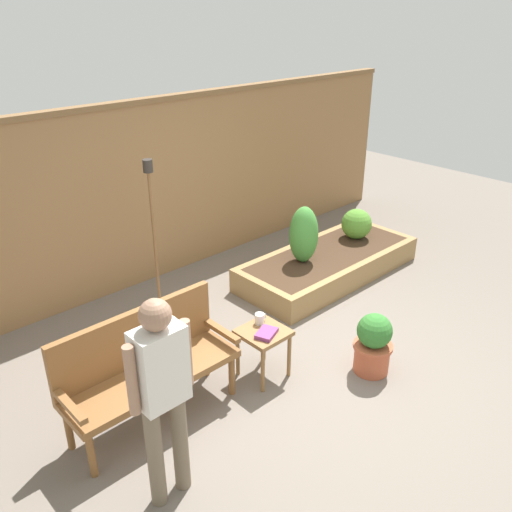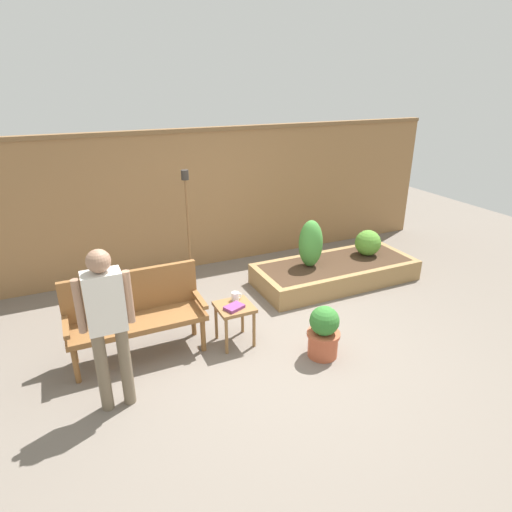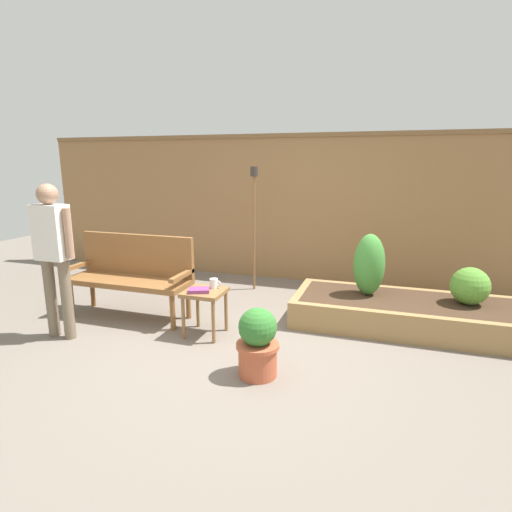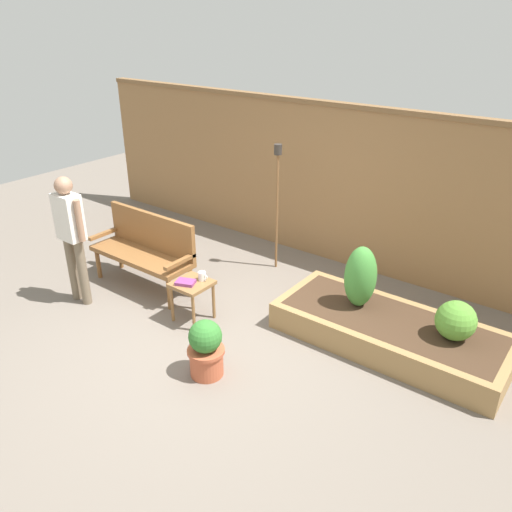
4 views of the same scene
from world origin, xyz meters
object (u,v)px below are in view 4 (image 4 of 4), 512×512
Objects in this scene: side_table at (192,289)px; garden_bench at (146,245)px; potted_boxwood at (206,349)px; book_on_table at (185,282)px; shrub_near_bench at (360,277)px; shrub_far_corner at (456,321)px; tiki_torch at (277,186)px; person_by_bench at (71,230)px; cup_on_table at (202,276)px.

garden_bench is at bearing 165.17° from side_table.
side_table is 0.81× the size of potted_boxwood.
shrub_near_bench is at bearing 10.27° from book_on_table.
garden_bench reaches higher than shrub_far_corner.
tiki_torch reaches higher than side_table.
potted_boxwood is (0.78, -0.64, -0.10)m from side_table.
person_by_bench is (-0.34, -0.79, 0.39)m from garden_bench.
shrub_near_bench reaches higher than book_on_table.
shrub_far_corner is 4.25m from person_by_bench.
tiki_torch is at bearing 90.55° from side_table.
side_table is (1.04, -0.28, -0.15)m from garden_bench.
book_on_table is (-0.03, -0.07, 0.10)m from side_table.
book_on_table is 1.85m from tiki_torch.
garden_bench is 11.57× the size of cup_on_table.
person_by_bench is at bearing 176.64° from potted_boxwood.
potted_boxwood is at bearing -116.34° from shrub_near_bench.
person_by_bench reaches higher than side_table.
garden_bench is 1.09m from side_table.
potted_boxwood is at bearing -70.96° from tiki_torch.
shrub_near_bench reaches higher than shrub_far_corner.
shrub_far_corner is (1.03, 0.00, -0.15)m from shrub_near_bench.
person_by_bench is at bearing -156.62° from cup_on_table.
book_on_table is 1.01m from potted_boxwood.
cup_on_table is 1.62m from person_by_bench.
tiki_torch is (1.02, 1.38, 0.62)m from garden_bench.
person_by_bench reaches higher than cup_on_table.
garden_bench is 2.08× the size of shrub_near_bench.
side_table is 2.34× the size of book_on_table.
book_on_table is 0.52× the size of shrub_far_corner.
shrub_near_bench is at bearing 180.00° from shrub_far_corner.
person_by_bench reaches higher than book_on_table.
side_table is 1.56m from person_by_bench.
shrub_far_corner is (2.53, 0.84, -0.03)m from cup_on_table.
cup_on_table is 0.08× the size of person_by_bench.
tiki_torch reaches higher than shrub_far_corner.
cup_on_table is 1.73m from shrub_near_bench.
person_by_bench is (-1.44, -0.62, 0.40)m from cup_on_table.
side_table is 1.83m from tiki_torch.
book_on_table is at bearing 18.22° from person_by_bench.
garden_bench reaches higher than side_table.
person_by_bench is (-3.97, -1.46, 0.44)m from shrub_far_corner.
side_table is 0.31× the size of person_by_bench.
tiki_torch is at bearing 155.91° from shrub_near_bench.
cup_on_table is 2.67m from shrub_far_corner.
tiki_torch reaches higher than potted_boxwood.
book_on_table is 0.34× the size of potted_boxwood.
garden_bench is 0.92× the size of person_by_bench.
tiki_torch is at bearing 109.04° from potted_boxwood.
cup_on_table is at bearing 133.82° from potted_boxwood.
person_by_bench is (-1.38, -0.51, 0.54)m from side_table.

